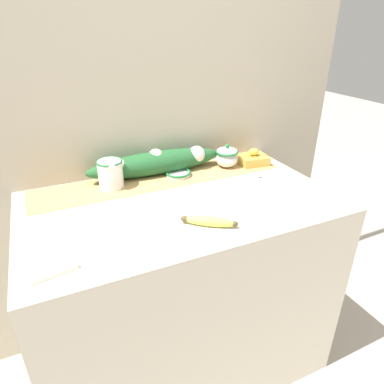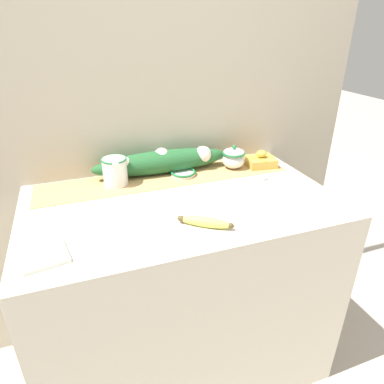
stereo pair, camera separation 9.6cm
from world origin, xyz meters
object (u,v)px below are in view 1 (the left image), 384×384
at_px(spoon, 258,177).
at_px(gift_box, 253,159).
at_px(napkin_stack, 49,263).
at_px(cream_pitcher, 110,173).
at_px(small_dish, 178,173).
at_px(banana, 209,221).
at_px(sugar_bowl, 227,157).

xyz_separation_m(spoon, gift_box, (0.07, 0.14, 0.02)).
height_order(spoon, napkin_stack, napkin_stack).
xyz_separation_m(cream_pitcher, small_dish, (0.30, -0.01, -0.05)).
distance_m(cream_pitcher, spoon, 0.64).
bearing_deg(cream_pitcher, small_dish, -1.01).
distance_m(spoon, gift_box, 0.16).
height_order(cream_pitcher, banana, cream_pitcher).
relative_size(banana, napkin_stack, 1.33).
height_order(cream_pitcher, napkin_stack, cream_pitcher).
distance_m(small_dish, spoon, 0.36).
distance_m(sugar_bowl, napkin_stack, 0.94).
xyz_separation_m(small_dish, banana, (-0.07, -0.43, 0.00)).
height_order(spoon, gift_box, gift_box).
bearing_deg(banana, cream_pitcher, 118.17).
xyz_separation_m(sugar_bowl, banana, (-0.32, -0.44, -0.03)).
height_order(sugar_bowl, spoon, sugar_bowl).
height_order(small_dish, gift_box, gift_box).
bearing_deg(cream_pitcher, spoon, -15.19).
xyz_separation_m(banana, spoon, (0.39, 0.27, -0.01)).
relative_size(small_dish, banana, 0.66).
height_order(sugar_bowl, banana, sugar_bowl).
distance_m(cream_pitcher, sugar_bowl, 0.55).
distance_m(sugar_bowl, banana, 0.54).
bearing_deg(gift_box, cream_pitcher, 177.95).
height_order(cream_pitcher, spoon, cream_pitcher).
xyz_separation_m(small_dish, napkin_stack, (-0.58, -0.43, -0.01)).
relative_size(spoon, napkin_stack, 1.04).
height_order(small_dish, napkin_stack, small_dish).
bearing_deg(cream_pitcher, napkin_stack, -122.46).
xyz_separation_m(sugar_bowl, spoon, (0.07, -0.17, -0.05)).
bearing_deg(sugar_bowl, gift_box, -9.72).
xyz_separation_m(napkin_stack, gift_box, (0.96, 0.41, 0.02)).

